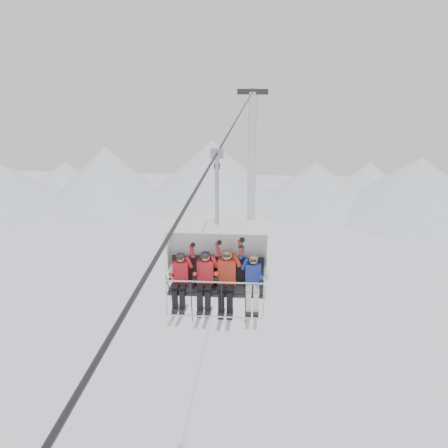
# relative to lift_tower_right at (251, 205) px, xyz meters

# --- Properties ---
(ridgeline) EXTENTS (72.00, 21.00, 7.00)m
(ridgeline) POSITION_rel_lift_tower_right_xyz_m (-1.58, 20.05, -2.94)
(ridgeline) COLOR white
(ridgeline) RESTS_ON ground
(lift_tower_right) EXTENTS (2.00, 1.80, 13.48)m
(lift_tower_right) POSITION_rel_lift_tower_right_xyz_m (0.00, 0.00, 0.00)
(lift_tower_right) COLOR silver
(lift_tower_right) RESTS_ON ground
(haul_cable) EXTENTS (0.06, 50.00, 0.06)m
(haul_cable) POSITION_rel_lift_tower_right_xyz_m (0.00, -22.00, 7.52)
(haul_cable) COLOR #29292D
(haul_cable) RESTS_ON lift_tower_left
(chairlift_carrier) EXTENTS (2.57, 1.17, 3.98)m
(chairlift_carrier) POSITION_rel_lift_tower_right_xyz_m (0.00, -23.83, 4.94)
(chairlift_carrier) COLOR black
(chairlift_carrier) RESTS_ON haul_cable
(skier_far_left) EXTENTS (0.38, 1.69, 1.54)m
(skier_far_left) POSITION_rel_lift_tower_right_xyz_m (-0.91, -24.15, 4.40)
(skier_far_left) COLOR red
(skier_far_left) RESTS_ON chairlift_carrier
(skier_center_left) EXTENTS (0.41, 1.69, 1.63)m
(skier_center_left) POSITION_rel_lift_tower_right_xyz_m (-0.28, -24.15, 4.43)
(skier_center_left) COLOR red
(skier_center_left) RESTS_ON chairlift_carrier
(skier_center_right) EXTENTS (0.44, 1.69, 1.73)m
(skier_center_right) POSITION_rel_lift_tower_right_xyz_m (0.25, -24.14, 4.46)
(skier_center_right) COLOR red
(skier_center_right) RESTS_ON chairlift_carrier
(skier_far_right) EXTENTS (0.38, 1.69, 1.54)m
(skier_far_right) POSITION_rel_lift_tower_right_xyz_m (0.90, -24.15, 4.40)
(skier_far_right) COLOR navy
(skier_far_right) RESTS_ON chairlift_carrier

